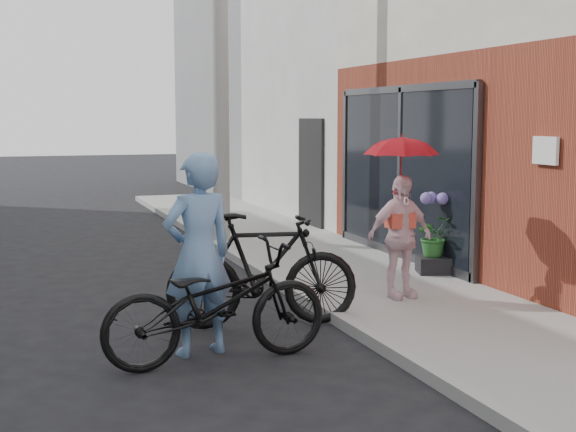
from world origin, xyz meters
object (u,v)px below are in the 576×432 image
kimono_woman (400,237)px  bike_right (263,270)px  utility_pole (220,36)px  bike_left (216,303)px  officer (198,254)px  planter (433,265)px

kimono_woman → bike_right: bearing=-176.5°
utility_pole → bike_right: utility_pole is taller
bike_left → bike_right: bearing=-40.0°
officer → bike_right: (0.85, 0.73, -0.33)m
bike_right → kimono_woman: 1.76m
bike_left → kimono_woman: kimono_woman is taller
kimono_woman → planter: (1.10, 1.15, -0.59)m
kimono_woman → planter: kimono_woman is taller
bike_left → bike_right: size_ratio=1.03×
utility_pole → bike_right: bearing=-100.1°
bike_right → officer: bearing=139.7°
bike_left → kimono_woman: 2.84m
kimono_woman → bike_left: bearing=-157.6°
officer → bike_right: size_ratio=0.93×
bike_right → kimono_woman: size_ratio=1.42×
bike_right → kimono_woman: kimono_woman is taller
utility_pole → bike_left: bearing=-105.2°
bike_right → utility_pole: bearing=-1.0°
bike_right → kimono_woman: bearing=-71.7°
utility_pole → kimono_woman: utility_pole is taller
officer → planter: size_ratio=4.46×
bike_right → bike_left: bearing=153.0°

